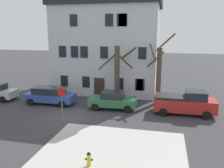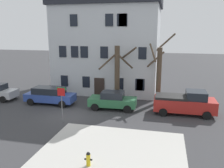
# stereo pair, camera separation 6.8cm
# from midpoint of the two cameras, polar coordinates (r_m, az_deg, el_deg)

# --- Properties ---
(ground_plane) EXTENTS (120.00, 120.00, 0.00)m
(ground_plane) POSITION_cam_midpoint_polar(r_m,az_deg,el_deg) (20.23, -9.89, -7.60)
(ground_plane) COLOR #38383A
(sidewalk_slab) EXTENTS (8.41, 7.56, 0.12)m
(sidewalk_slab) POSITION_cam_midpoint_polar(r_m,az_deg,el_deg) (13.99, -0.19, -16.89)
(sidewalk_slab) COLOR #B7B5AD
(sidewalk_slab) RESTS_ON ground_plane
(building_main) EXTENTS (11.96, 8.86, 11.13)m
(building_main) POSITION_cam_midpoint_polar(r_m,az_deg,el_deg) (28.46, -0.56, 10.08)
(building_main) COLOR silver
(building_main) RESTS_ON ground_plane
(tree_bare_near) EXTENTS (3.74, 3.38, 5.58)m
(tree_bare_near) POSITION_cam_midpoint_polar(r_m,az_deg,el_deg) (22.99, 1.44, 2.90)
(tree_bare_near) COLOR #4C3D2D
(tree_bare_near) RESTS_ON ground_plane
(tree_bare_mid) EXTENTS (2.65, 2.47, 6.77)m
(tree_bare_mid) POSITION_cam_midpoint_polar(r_m,az_deg,el_deg) (23.15, 11.30, 2.76)
(tree_bare_mid) COLOR #4C3D2D
(tree_bare_mid) RESTS_ON ground_plane
(car_blue_wagon) EXTENTS (4.81, 1.93, 1.66)m
(car_blue_wagon) POSITION_cam_midpoint_polar(r_m,az_deg,el_deg) (23.59, -14.73, -2.65)
(car_blue_wagon) COLOR #2D4799
(car_blue_wagon) RESTS_ON ground_plane
(car_green_sedan) EXTENTS (4.33, 2.08, 1.62)m
(car_green_sedan) POSITION_cam_midpoint_polar(r_m,az_deg,el_deg) (21.42, 0.26, -3.95)
(car_green_sedan) COLOR #2D6B42
(car_green_sedan) RESTS_ON ground_plane
(pickup_truck_red) EXTENTS (5.07, 2.23, 2.07)m
(pickup_truck_red) POSITION_cam_midpoint_polar(r_m,az_deg,el_deg) (21.03, 17.30, -4.34)
(pickup_truck_red) COLOR #AD231E
(pickup_truck_red) RESTS_ON ground_plane
(fire_hydrant) EXTENTS (0.42, 0.22, 0.77)m
(fire_hydrant) POSITION_cam_midpoint_polar(r_m,az_deg,el_deg) (12.84, -5.59, -17.53)
(fire_hydrant) COLOR gold
(fire_hydrant) RESTS_ON sidewalk_slab
(street_sign_pole) EXTENTS (0.76, 0.07, 2.79)m
(street_sign_pole) POSITION_cam_midpoint_polar(r_m,az_deg,el_deg) (18.39, -12.02, -3.38)
(street_sign_pole) COLOR slate
(street_sign_pole) RESTS_ON ground_plane
(bicycle_leaning) EXTENTS (1.71, 0.46, 1.03)m
(bicycle_leaning) POSITION_cam_midpoint_polar(r_m,az_deg,el_deg) (26.93, -17.02, -1.99)
(bicycle_leaning) COLOR black
(bicycle_leaning) RESTS_ON ground_plane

